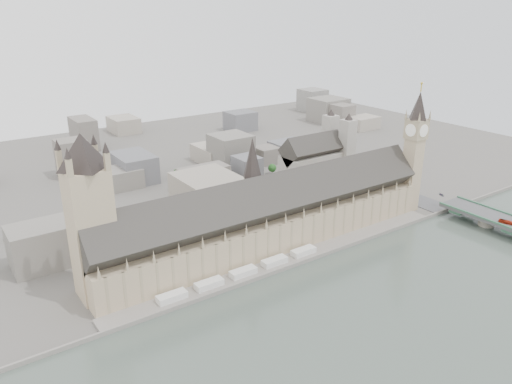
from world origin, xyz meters
TOP-DOWN VIEW (x-y plane):
  - ground at (0.00, 0.00)m, footprint 900.00×900.00m
  - embankment_wall at (0.00, -15.00)m, footprint 600.00×1.50m
  - river_terrace at (0.00, -7.50)m, footprint 270.00×15.00m
  - terrace_tents at (-40.00, -7.00)m, footprint 118.00×7.00m
  - palace_of_westminster at (0.00, 19.70)m, footprint 265.00×40.73m
  - elizabeth_tower at (138.00, 8.00)m, footprint 17.00×17.00m
  - victoria_tower at (-122.00, 26.00)m, footprint 30.00×30.00m
  - central_tower at (-10.00, 26.00)m, footprint 13.00×13.00m
  - westminster_abbey at (110.92, 95.00)m, footprint 68.00×36.00m
  - city_skyline_inland at (0.00, 245.00)m, footprint 720.00×360.00m
  - park_trees at (-10.00, 60.00)m, footprint 110.00×30.00m
  - red_bus_north at (155.57, -68.22)m, footprint 5.33×10.52m
  - car_approach at (165.75, -4.58)m, footprint 3.89×5.88m

SIDE VIEW (x-z plane):
  - ground at x=0.00m, z-range 0.00..0.00m
  - river_terrace at x=0.00m, z-range 0.00..2.00m
  - embankment_wall at x=0.00m, z-range 0.00..3.00m
  - terrace_tents at x=-40.00m, z-range 2.00..6.00m
  - park_trees at x=-10.00m, z-range 0.00..15.00m
  - car_approach at x=165.75m, z-range 10.25..11.83m
  - red_bus_north at x=155.57m, z-range 10.25..13.11m
  - city_skyline_inland at x=0.00m, z-range 0.00..38.00m
  - palace_of_westminster at x=0.00m, z-range -5.02..50.43m
  - westminster_abbey at x=110.92m, z-range -6.92..57.08m
  - victoria_tower at x=-122.00m, z-range 5.20..105.20m
  - central_tower at x=-10.00m, z-range 33.92..81.92m
  - elizabeth_tower at x=138.00m, z-range 4.34..111.84m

